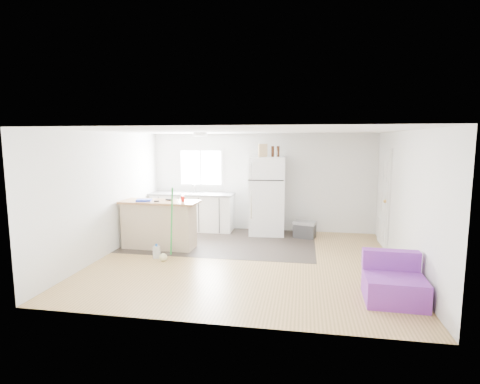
{
  "coord_description": "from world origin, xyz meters",
  "views": [
    {
      "loc": [
        1.03,
        -6.69,
        2.23
      ],
      "look_at": [
        -0.24,
        0.7,
        1.2
      ],
      "focal_mm": 28.0,
      "sensor_mm": 36.0,
      "label": 1
    }
  ],
  "objects_px": {
    "bottle_right": "(278,151)",
    "cleaner_jug": "(157,252)",
    "red_cup": "(183,199)",
    "kitchen_cabinets": "(192,211)",
    "bottle_left": "(273,151)",
    "refrigerator": "(267,196)",
    "peninsula": "(159,224)",
    "cardboard_box": "(263,150)",
    "purple_seat": "(393,284)",
    "mop": "(165,248)",
    "cooler": "(305,229)",
    "blue_tray": "(144,200)"
  },
  "relations": [
    {
      "from": "bottle_right",
      "to": "cleaner_jug",
      "type": "bearing_deg",
      "value": -133.19
    },
    {
      "from": "red_cup",
      "to": "kitchen_cabinets",
      "type": "bearing_deg",
      "value": 100.56
    },
    {
      "from": "bottle_left",
      "to": "refrigerator",
      "type": "bearing_deg",
      "value": 154.44
    },
    {
      "from": "peninsula",
      "to": "red_cup",
      "type": "bearing_deg",
      "value": 1.83
    },
    {
      "from": "cardboard_box",
      "to": "purple_seat",
      "type": "bearing_deg",
      "value": -56.86
    },
    {
      "from": "mop",
      "to": "red_cup",
      "type": "height_order",
      "value": "mop"
    },
    {
      "from": "red_cup",
      "to": "cooler",
      "type": "bearing_deg",
      "value": 28.22
    },
    {
      "from": "peninsula",
      "to": "blue_tray",
      "type": "distance_m",
      "value": 0.59
    },
    {
      "from": "refrigerator",
      "to": "blue_tray",
      "type": "relative_size",
      "value": 6.17
    },
    {
      "from": "cleaner_jug",
      "to": "red_cup",
      "type": "height_order",
      "value": "red_cup"
    },
    {
      "from": "cooler",
      "to": "blue_tray",
      "type": "bearing_deg",
      "value": -142.46
    },
    {
      "from": "mop",
      "to": "cardboard_box",
      "type": "bearing_deg",
      "value": 25.51
    },
    {
      "from": "mop",
      "to": "bottle_right",
      "type": "relative_size",
      "value": 5.6
    },
    {
      "from": "cardboard_box",
      "to": "bottle_left",
      "type": "height_order",
      "value": "cardboard_box"
    },
    {
      "from": "kitchen_cabinets",
      "to": "cleaner_jug",
      "type": "bearing_deg",
      "value": -90.75
    },
    {
      "from": "refrigerator",
      "to": "cleaner_jug",
      "type": "bearing_deg",
      "value": -133.28
    },
    {
      "from": "kitchen_cabinets",
      "to": "cooler",
      "type": "height_order",
      "value": "kitchen_cabinets"
    },
    {
      "from": "peninsula",
      "to": "refrigerator",
      "type": "relative_size",
      "value": 0.88
    },
    {
      "from": "cardboard_box",
      "to": "peninsula",
      "type": "bearing_deg",
      "value": -143.16
    },
    {
      "from": "kitchen_cabinets",
      "to": "blue_tray",
      "type": "distance_m",
      "value": 1.85
    },
    {
      "from": "blue_tray",
      "to": "refrigerator",
      "type": "bearing_deg",
      "value": 34.18
    },
    {
      "from": "refrigerator",
      "to": "peninsula",
      "type": "bearing_deg",
      "value": -146.85
    },
    {
      "from": "cardboard_box",
      "to": "red_cup",
      "type": "bearing_deg",
      "value": -134.57
    },
    {
      "from": "red_cup",
      "to": "bottle_left",
      "type": "relative_size",
      "value": 0.48
    },
    {
      "from": "cleaner_jug",
      "to": "red_cup",
      "type": "xyz_separation_m",
      "value": [
        0.31,
        0.7,
        0.93
      ]
    },
    {
      "from": "mop",
      "to": "bottle_right",
      "type": "xyz_separation_m",
      "value": [
        1.91,
        2.37,
        1.75
      ]
    },
    {
      "from": "refrigerator",
      "to": "bottle_right",
      "type": "bearing_deg",
      "value": -0.61
    },
    {
      "from": "red_cup",
      "to": "bottle_right",
      "type": "xyz_separation_m",
      "value": [
        1.82,
        1.57,
        0.92
      ]
    },
    {
      "from": "red_cup",
      "to": "bottle_left",
      "type": "height_order",
      "value": "bottle_left"
    },
    {
      "from": "peninsula",
      "to": "bottle_right",
      "type": "xyz_separation_m",
      "value": [
        2.34,
        1.57,
        1.48
      ]
    },
    {
      "from": "purple_seat",
      "to": "mop",
      "type": "xyz_separation_m",
      "value": [
        -3.79,
        1.13,
        -0.01
      ]
    },
    {
      "from": "refrigerator",
      "to": "cleaner_jug",
      "type": "xyz_separation_m",
      "value": [
        -1.89,
        -2.26,
        -0.8
      ]
    },
    {
      "from": "peninsula",
      "to": "cleaner_jug",
      "type": "height_order",
      "value": "peninsula"
    },
    {
      "from": "blue_tray",
      "to": "bottle_left",
      "type": "distance_m",
      "value": 3.12
    },
    {
      "from": "cardboard_box",
      "to": "bottle_left",
      "type": "relative_size",
      "value": 1.2
    },
    {
      "from": "bottle_left",
      "to": "bottle_right",
      "type": "distance_m",
      "value": 0.14
    },
    {
      "from": "kitchen_cabinets",
      "to": "cleaner_jug",
      "type": "relative_size",
      "value": 7.51
    },
    {
      "from": "kitchen_cabinets",
      "to": "mop",
      "type": "bearing_deg",
      "value": -85.67
    },
    {
      "from": "peninsula",
      "to": "bottle_right",
      "type": "relative_size",
      "value": 6.54
    },
    {
      "from": "peninsula",
      "to": "cooler",
      "type": "height_order",
      "value": "peninsula"
    },
    {
      "from": "refrigerator",
      "to": "cooler",
      "type": "height_order",
      "value": "refrigerator"
    },
    {
      "from": "mop",
      "to": "cardboard_box",
      "type": "distance_m",
      "value": 3.29
    },
    {
      "from": "cleaner_jug",
      "to": "cardboard_box",
      "type": "bearing_deg",
      "value": 40.63
    },
    {
      "from": "refrigerator",
      "to": "purple_seat",
      "type": "xyz_separation_m",
      "value": [
        2.12,
        -3.48,
        -0.69
      ]
    },
    {
      "from": "cooler",
      "to": "purple_seat",
      "type": "xyz_separation_m",
      "value": [
        1.23,
        -3.26,
        0.04
      ]
    },
    {
      "from": "refrigerator",
      "to": "cardboard_box",
      "type": "distance_m",
      "value": 1.08
    },
    {
      "from": "peninsula",
      "to": "refrigerator",
      "type": "distance_m",
      "value": 2.65
    },
    {
      "from": "bottle_left",
      "to": "mop",
      "type": "bearing_deg",
      "value": -127.96
    },
    {
      "from": "cardboard_box",
      "to": "bottle_right",
      "type": "xyz_separation_m",
      "value": [
        0.35,
        0.07,
        -0.02
      ]
    },
    {
      "from": "cleaner_jug",
      "to": "mop",
      "type": "bearing_deg",
      "value": -34.9
    }
  ]
}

